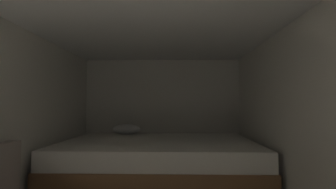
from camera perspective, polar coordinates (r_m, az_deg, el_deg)
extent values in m
cube|color=silver|center=(4.60, -1.24, -4.58)|extent=(2.79, 0.05, 1.95)
cube|color=silver|center=(2.46, 29.55, -6.21)|extent=(0.05, 4.81, 1.95)
cube|color=white|center=(2.33, -4.31, 18.37)|extent=(2.79, 4.81, 0.05)
cube|color=brown|center=(3.71, -2.04, -16.84)|extent=(2.57, 1.86, 0.45)
cube|color=white|center=(3.64, -2.04, -11.69)|extent=(2.53, 1.82, 0.22)
ellipsoid|color=white|center=(4.39, -9.05, -7.50)|extent=(0.46, 0.34, 0.16)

